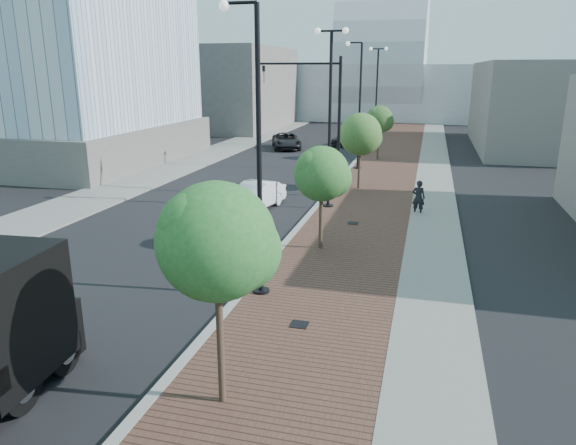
# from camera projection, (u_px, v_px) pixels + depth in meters

# --- Properties ---
(sidewalk) EXTENTS (7.00, 140.00, 0.12)m
(sidewalk) POSITION_uv_depth(u_px,v_px,m) (401.00, 158.00, 44.91)
(sidewalk) COLOR #4C2D23
(sidewalk) RESTS_ON ground
(concrete_strip) EXTENTS (2.40, 140.00, 0.13)m
(concrete_strip) POSITION_uv_depth(u_px,v_px,m) (434.00, 160.00, 44.24)
(concrete_strip) COLOR slate
(concrete_strip) RESTS_ON ground
(curb) EXTENTS (0.30, 140.00, 0.14)m
(curb) POSITION_uv_depth(u_px,v_px,m) (360.00, 157.00, 45.76)
(curb) COLOR gray
(curb) RESTS_ON ground
(west_sidewalk) EXTENTS (4.00, 140.00, 0.12)m
(west_sidewalk) POSITION_uv_depth(u_px,v_px,m) (219.00, 151.00, 48.96)
(west_sidewalk) COLOR slate
(west_sidewalk) RESTS_ON ground
(white_sedan) EXTENTS (2.50, 4.66, 1.46)m
(white_sedan) POSITION_uv_depth(u_px,v_px,m) (255.00, 196.00, 28.54)
(white_sedan) COLOR white
(white_sedan) RESTS_ON ground
(dark_car_mid) EXTENTS (4.15, 5.89, 1.49)m
(dark_car_mid) POSITION_uv_depth(u_px,v_px,m) (286.00, 141.00, 50.59)
(dark_car_mid) COLOR black
(dark_car_mid) RESTS_ON ground
(dark_car_far) EXTENTS (3.68, 5.07, 1.36)m
(dark_car_far) POSITION_uv_depth(u_px,v_px,m) (349.00, 138.00, 53.09)
(dark_car_far) COLOR black
(dark_car_far) RESTS_ON ground
(pedestrian) EXTENTS (0.73, 0.54, 1.82)m
(pedestrian) POSITION_uv_depth(u_px,v_px,m) (419.00, 198.00, 27.37)
(pedestrian) COLOR black
(pedestrian) RESTS_ON ground
(streetlight_1) EXTENTS (1.44, 0.56, 9.21)m
(streetlight_1) POSITION_uv_depth(u_px,v_px,m) (256.00, 166.00, 16.59)
(streetlight_1) COLOR black
(streetlight_1) RESTS_ON ground
(streetlight_2) EXTENTS (1.72, 0.56, 9.28)m
(streetlight_2) POSITION_uv_depth(u_px,v_px,m) (330.00, 119.00, 27.58)
(streetlight_2) COLOR black
(streetlight_2) RESTS_ON ground
(streetlight_3) EXTENTS (1.44, 0.56, 9.21)m
(streetlight_3) POSITION_uv_depth(u_px,v_px,m) (358.00, 111.00, 38.89)
(streetlight_3) COLOR black
(streetlight_3) RESTS_ON ground
(streetlight_4) EXTENTS (1.72, 0.56, 9.28)m
(streetlight_4) POSITION_uv_depth(u_px,v_px,m) (376.00, 97.00, 49.88)
(streetlight_4) COLOR black
(streetlight_4) RESTS_ON ground
(traffic_mast) EXTENTS (5.09, 0.20, 8.00)m
(traffic_mast) POSITION_uv_depth(u_px,v_px,m) (324.00, 111.00, 30.54)
(traffic_mast) COLOR black
(traffic_mast) RESTS_ON ground
(tree_0) EXTENTS (2.53, 2.51, 5.11)m
(tree_0) POSITION_uv_depth(u_px,v_px,m) (219.00, 242.00, 10.89)
(tree_0) COLOR #382619
(tree_0) RESTS_ON ground
(tree_1) EXTENTS (2.30, 2.24, 4.36)m
(tree_1) POSITION_uv_depth(u_px,v_px,m) (323.00, 174.00, 21.28)
(tree_1) COLOR #382619
(tree_1) RESTS_ON ground
(tree_2) EXTENTS (2.61, 2.60, 4.78)m
(tree_2) POSITION_uv_depth(u_px,v_px,m) (361.00, 134.00, 32.36)
(tree_2) COLOR #382619
(tree_2) RESTS_ON ground
(tree_3) EXTENTS (2.32, 2.25, 4.48)m
(tree_3) POSITION_uv_depth(u_px,v_px,m) (380.00, 119.00, 43.55)
(tree_3) COLOR #382619
(tree_3) RESTS_ON ground
(tower_podium) EXTENTS (19.00, 19.00, 3.00)m
(tower_podium) POSITION_uv_depth(u_px,v_px,m) (58.00, 142.00, 43.84)
(tower_podium) COLOR #5E5954
(tower_podium) RESTS_ON ground
(convention_center) EXTENTS (50.00, 30.00, 50.00)m
(convention_center) POSITION_uv_depth(u_px,v_px,m) (385.00, 78.00, 86.42)
(convention_center) COLOR #AEB3B8
(convention_center) RESTS_ON ground
(commercial_block_nw) EXTENTS (14.00, 20.00, 10.00)m
(commercial_block_nw) POSITION_uv_depth(u_px,v_px,m) (225.00, 88.00, 67.90)
(commercial_block_nw) COLOR #625D58
(commercial_block_nw) RESTS_ON ground
(commercial_block_ne) EXTENTS (12.00, 22.00, 8.00)m
(commercial_block_ne) POSITION_uv_depth(u_px,v_px,m) (545.00, 106.00, 50.03)
(commercial_block_ne) COLOR slate
(commercial_block_ne) RESTS_ON ground
(utility_cover_1) EXTENTS (0.50, 0.50, 0.02)m
(utility_cover_1) POSITION_uv_depth(u_px,v_px,m) (299.00, 324.00, 15.43)
(utility_cover_1) COLOR black
(utility_cover_1) RESTS_ON sidewalk
(utility_cover_2) EXTENTS (0.50, 0.50, 0.02)m
(utility_cover_2) POSITION_uv_depth(u_px,v_px,m) (353.00, 223.00, 25.65)
(utility_cover_2) COLOR black
(utility_cover_2) RESTS_ON sidewalk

